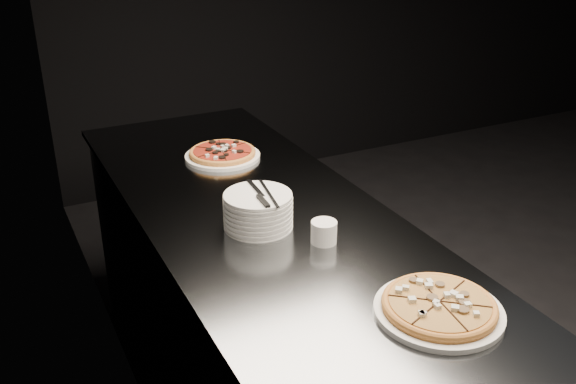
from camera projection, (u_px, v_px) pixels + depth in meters
name	position (u px, v px, depth m)	size (l,w,h in m)	color
wall_left	(149.00, 92.00, 1.54)	(0.02, 5.00, 2.80)	black
counter	(287.00, 359.00, 2.08)	(0.74, 2.44, 0.92)	slate
pizza_mushroom	(439.00, 307.00, 1.52)	(0.36, 0.36, 0.04)	white
pizza_tomato	(223.00, 154.00, 2.44)	(0.31, 0.31, 0.03)	white
plate_stack	(258.00, 211.00, 1.91)	(0.20, 0.20, 0.11)	white
cutlery	(262.00, 195.00, 1.88)	(0.09, 0.22, 0.01)	#B0B3B7
ramekin	(324.00, 231.00, 1.83)	(0.08, 0.08, 0.07)	white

